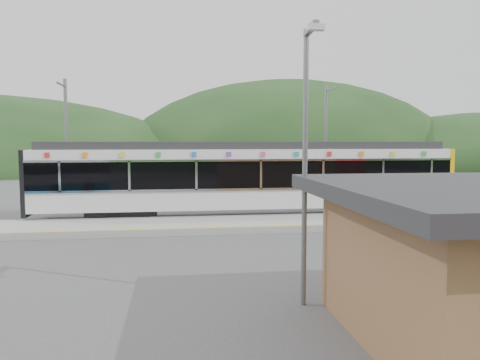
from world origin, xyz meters
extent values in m
plane|color=#4C4C4F|center=(0.00, 0.00, 0.00)|extent=(120.00, 120.00, 0.00)
ellipsoid|color=#1E3D19|center=(16.00, 54.00, 0.00)|extent=(52.00, 39.00, 26.00)
cube|color=#9E9E99|center=(0.00, 3.30, 0.15)|extent=(26.00, 3.20, 0.30)
cube|color=yellow|center=(0.00, 2.00, 0.30)|extent=(26.00, 0.10, 0.01)
cube|color=black|center=(-3.95, 6.00, 0.30)|extent=(3.20, 2.20, 0.56)
cube|color=black|center=(8.05, 6.00, 0.30)|extent=(3.20, 2.20, 0.56)
cube|color=silver|center=(2.05, 6.00, 1.04)|extent=(20.00, 2.90, 0.92)
cube|color=black|center=(2.05, 6.00, 2.23)|extent=(20.00, 2.96, 1.45)
cube|color=silver|center=(2.05, 4.50, 1.55)|extent=(20.00, 0.05, 0.10)
cube|color=silver|center=(2.05, 4.50, 2.90)|extent=(20.00, 0.05, 0.10)
cube|color=silver|center=(2.05, 6.00, 3.17)|extent=(20.00, 2.90, 0.45)
cube|color=#2D2D30|center=(2.05, 6.00, 3.58)|extent=(19.40, 2.50, 0.36)
cube|color=#F1B70C|center=(12.17, 6.00, 1.90)|extent=(0.24, 2.92, 3.00)
cube|color=black|center=(-8.05, 6.00, 1.90)|extent=(0.20, 2.92, 3.00)
cube|color=silver|center=(-6.45, 4.50, 2.23)|extent=(0.10, 0.05, 1.35)
cube|color=silver|center=(-3.45, 4.50, 2.23)|extent=(0.10, 0.05, 1.35)
cube|color=silver|center=(-0.45, 4.50, 2.23)|extent=(0.10, 0.05, 1.35)
cube|color=silver|center=(2.55, 4.50, 2.23)|extent=(0.10, 0.05, 1.35)
cube|color=silver|center=(5.55, 4.50, 2.23)|extent=(0.10, 0.05, 1.35)
cube|color=silver|center=(8.55, 4.50, 2.23)|extent=(0.10, 0.05, 1.35)
cube|color=silver|center=(11.05, 4.50, 2.23)|extent=(0.10, 0.05, 1.35)
cube|color=red|center=(-6.95, 4.51, 3.18)|extent=(0.22, 0.04, 0.22)
cube|color=orange|center=(-5.35, 4.51, 3.18)|extent=(0.22, 0.04, 0.22)
cube|color=yellow|center=(-3.75, 4.51, 3.18)|extent=(0.22, 0.04, 0.22)
cube|color=green|center=(-2.15, 4.51, 3.18)|extent=(0.22, 0.04, 0.22)
cube|color=blue|center=(-0.55, 4.51, 3.18)|extent=(0.22, 0.04, 0.22)
cube|color=purple|center=(1.05, 4.51, 3.18)|extent=(0.22, 0.04, 0.22)
cube|color=#E54C8C|center=(2.65, 4.51, 3.18)|extent=(0.22, 0.04, 0.22)
cube|color=#19A5A5|center=(4.25, 4.51, 3.18)|extent=(0.22, 0.04, 0.22)
cube|color=red|center=(5.85, 4.51, 3.18)|extent=(0.22, 0.04, 0.22)
cube|color=orange|center=(7.45, 4.51, 3.18)|extent=(0.22, 0.04, 0.22)
cube|color=yellow|center=(9.05, 4.51, 3.18)|extent=(0.22, 0.04, 0.22)
cube|color=green|center=(10.65, 4.51, 3.18)|extent=(0.22, 0.04, 0.22)
cylinder|color=slate|center=(-7.00, 8.60, 3.50)|extent=(0.18, 0.18, 7.00)
cube|color=slate|center=(-7.00, 7.80, 6.60)|extent=(0.08, 1.80, 0.08)
cylinder|color=slate|center=(7.00, 8.60, 3.50)|extent=(0.18, 0.18, 7.00)
cube|color=slate|center=(7.00, 7.80, 6.60)|extent=(0.08, 1.80, 0.08)
cylinder|color=slate|center=(1.53, -6.57, 3.14)|extent=(0.12, 0.12, 6.28)
cube|color=slate|center=(1.53, -7.04, 6.17)|extent=(0.20, 1.05, 0.12)
cube|color=silver|center=(1.53, -7.51, 6.09)|extent=(0.36, 0.21, 0.12)
camera|label=1|loc=(-1.38, -16.87, 3.81)|focal=35.00mm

